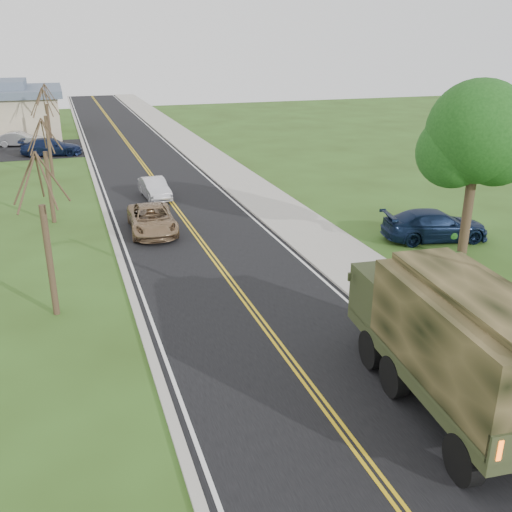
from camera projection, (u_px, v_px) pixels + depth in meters
name	position (u px, v px, depth m)	size (l,w,h in m)	color
ground	(350.00, 441.00, 14.51)	(160.00, 160.00, 0.00)	#2D4416
road	(137.00, 156.00, 49.90)	(8.00, 120.00, 0.01)	black
curb_right	(183.00, 153.00, 51.13)	(0.30, 120.00, 0.12)	#9E998E
sidewalk_right	(202.00, 152.00, 51.65)	(3.20, 120.00, 0.10)	#9E998E
curb_left	(88.00, 158.00, 48.63)	(0.30, 120.00, 0.10)	#9E998E
leafy_tree	(477.00, 140.00, 24.71)	(4.83, 4.50, 8.10)	#38281C
bare_tree_a	(48.00, 248.00, 20.32)	(1.93, 2.26, 6.08)	#38281C
bare_tree_b	(49.00, 179.00, 30.99)	(1.83, 2.14, 5.73)	#38281C
bare_tree_c	(48.00, 139.00, 41.50)	(2.04, 2.39, 6.42)	#38281C
bare_tree_d	(49.00, 121.00, 52.20)	(1.88, 2.20, 5.91)	#38281C
military_truck	(455.00, 337.00, 15.07)	(3.43, 8.00, 3.88)	black
suv_champagne	(152.00, 219.00, 30.03)	(2.31, 5.02, 1.40)	#8C6E4F
sedan_silver	(155.00, 188.00, 36.47)	(1.37, 3.92, 1.29)	silver
pickup_navy	(435.00, 225.00, 28.81)	(2.17, 5.34, 1.55)	#0F1C37
lot_car_silver	(20.00, 139.00, 54.20)	(1.46, 4.18, 1.38)	#B7B7BD
lot_car_navy	(51.00, 147.00, 49.91)	(2.09, 5.14, 1.49)	#0F1939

